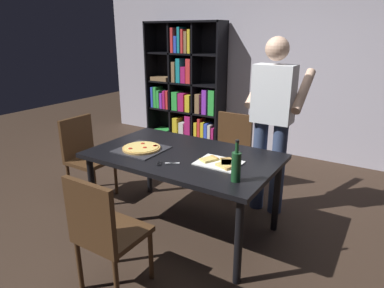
% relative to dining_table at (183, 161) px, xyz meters
% --- Properties ---
extents(ground_plane, '(12.00, 12.00, 0.00)m').
position_rel_dining_table_xyz_m(ground_plane, '(0.00, 0.00, -0.68)').
color(ground_plane, '#38281E').
extents(back_wall, '(6.40, 0.10, 2.80)m').
position_rel_dining_table_xyz_m(back_wall, '(0.00, 2.60, 0.72)').
color(back_wall, '#BCB7C6').
rests_on(back_wall, ground_plane).
extents(dining_table, '(1.66, 1.00, 0.75)m').
position_rel_dining_table_xyz_m(dining_table, '(0.00, 0.00, 0.00)').
color(dining_table, black).
rests_on(dining_table, ground_plane).
extents(chair_near_camera, '(0.42, 0.42, 0.90)m').
position_rel_dining_table_xyz_m(chair_near_camera, '(-0.00, -0.99, -0.17)').
color(chair_near_camera, '#472D19').
rests_on(chair_near_camera, ground_plane).
extents(chair_far_side, '(0.42, 0.42, 0.90)m').
position_rel_dining_table_xyz_m(chair_far_side, '(0.00, 0.99, -0.17)').
color(chair_far_side, '#472D19').
rests_on(chair_far_side, ground_plane).
extents(chair_left_end, '(0.42, 0.42, 0.90)m').
position_rel_dining_table_xyz_m(chair_left_end, '(-1.31, 0.00, -0.17)').
color(chair_left_end, '#472D19').
rests_on(chair_left_end, ground_plane).
extents(bookshelf, '(1.40, 0.35, 1.95)m').
position_rel_dining_table_xyz_m(bookshelf, '(-1.50, 2.38, 0.20)').
color(bookshelf, black).
rests_on(bookshelf, ground_plane).
extents(person_serving_pizza, '(0.55, 0.54, 1.75)m').
position_rel_dining_table_xyz_m(person_serving_pizza, '(0.54, 0.77, 0.32)').
color(person_serving_pizza, '#38476B').
rests_on(person_serving_pizza, ground_plane).
extents(pepperoni_pizza_on_tray, '(0.41, 0.41, 0.04)m').
position_rel_dining_table_xyz_m(pepperoni_pizza_on_tray, '(-0.38, -0.12, 0.09)').
color(pepperoni_pizza_on_tray, '#2D2D33').
rests_on(pepperoni_pizza_on_tray, dining_table).
extents(pizza_slices_on_towel, '(0.36, 0.28, 0.03)m').
position_rel_dining_table_xyz_m(pizza_slices_on_towel, '(0.40, -0.04, 0.08)').
color(pizza_slices_on_towel, white).
rests_on(pizza_slices_on_towel, dining_table).
extents(wine_bottle, '(0.07, 0.07, 0.32)m').
position_rel_dining_table_xyz_m(wine_bottle, '(0.64, -0.28, 0.19)').
color(wine_bottle, '#194723').
rests_on(wine_bottle, dining_table).
extents(kitchen_scissors, '(0.19, 0.15, 0.01)m').
position_rel_dining_table_xyz_m(kitchen_scissors, '(-0.00, -0.29, 0.08)').
color(kitchen_scissors, silver).
rests_on(kitchen_scissors, dining_table).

